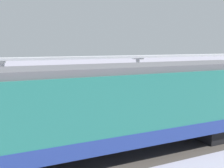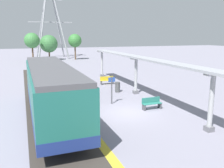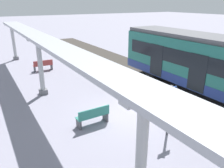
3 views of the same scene
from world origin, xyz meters
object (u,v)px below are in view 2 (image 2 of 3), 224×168
at_px(canopy_pillar_third, 136,76).
at_px(trash_bin, 118,87).
at_px(canopy_pillar_fourth, 102,64).
at_px(platform_info_sign, 112,87).
at_px(train_near_carriage, 51,91).
at_px(passenger_waiting_near_edge, 78,78).
at_px(bench_mid_platform, 107,80).
at_px(canopy_pillar_second, 211,102).
at_px(bench_far_end, 152,103).

height_order(canopy_pillar_third, trash_bin, canopy_pillar_third).
bearing_deg(canopy_pillar_fourth, platform_info_sign, -104.82).
height_order(canopy_pillar_third, platform_info_sign, canopy_pillar_third).
height_order(train_near_carriage, passenger_waiting_near_edge, train_near_carriage).
bearing_deg(platform_info_sign, bench_mid_platform, 73.40).
relative_size(bench_mid_platform, platform_info_sign, 0.69).
distance_m(bench_mid_platform, passenger_waiting_near_edge, 3.88).
relative_size(canopy_pillar_second, trash_bin, 3.45).
height_order(train_near_carriage, bench_far_end, train_near_carriage).
height_order(trash_bin, passenger_waiting_near_edge, passenger_waiting_near_edge).
distance_m(train_near_carriage, passenger_waiting_near_edge, 8.39).
height_order(bench_mid_platform, passenger_waiting_near_edge, passenger_waiting_near_edge).
distance_m(canopy_pillar_third, passenger_waiting_near_edge, 5.92).
bearing_deg(passenger_waiting_near_edge, platform_info_sign, -77.21).
distance_m(train_near_carriage, canopy_pillar_fourth, 16.07).
xyz_separation_m(bench_mid_platform, passenger_waiting_near_edge, (-3.56, -1.38, 0.67)).
xyz_separation_m(train_near_carriage, canopy_pillar_second, (8.07, -5.45, -0.13)).
height_order(canopy_pillar_second, passenger_waiting_near_edge, canopy_pillar_second).
bearing_deg(bench_mid_platform, canopy_pillar_third, -78.24).
height_order(train_near_carriage, trash_bin, train_near_carriage).
bearing_deg(canopy_pillar_second, bench_far_end, 101.58).
relative_size(canopy_pillar_second, passenger_waiting_near_edge, 1.87).
bearing_deg(bench_far_end, passenger_waiting_near_edge, 113.64).
distance_m(bench_far_end, trash_bin, 5.80).
height_order(canopy_pillar_fourth, platform_info_sign, canopy_pillar_fourth).
distance_m(trash_bin, passenger_waiting_near_edge, 4.16).
relative_size(canopy_pillar_third, canopy_pillar_fourth, 1.00).
bearing_deg(platform_info_sign, canopy_pillar_second, -65.34).
bearing_deg(passenger_waiting_near_edge, bench_far_end, -66.36).
height_order(canopy_pillar_second, bench_far_end, canopy_pillar_second).
relative_size(train_near_carriage, platform_info_sign, 5.80).
relative_size(train_near_carriage, passenger_waiting_near_edge, 7.15).
bearing_deg(bench_mid_platform, train_near_carriage, -127.97).
distance_m(canopy_pillar_fourth, passenger_waiting_near_edge, 7.82).
relative_size(train_near_carriage, canopy_pillar_second, 3.82).
height_order(platform_info_sign, passenger_waiting_near_edge, platform_info_sign).
bearing_deg(trash_bin, platform_info_sign, -118.63).
bearing_deg(canopy_pillar_fourth, bench_far_end, -93.84).
relative_size(canopy_pillar_fourth, bench_far_end, 2.22).
relative_size(canopy_pillar_fourth, passenger_waiting_near_edge, 1.87).
distance_m(canopy_pillar_second, trash_bin, 10.72).
bearing_deg(passenger_waiting_near_edge, canopy_pillar_third, -38.51).
xyz_separation_m(canopy_pillar_third, bench_mid_platform, (-1.05, 5.05, -1.25)).
bearing_deg(canopy_pillar_third, passenger_waiting_near_edge, 141.49).
bearing_deg(passenger_waiting_near_edge, canopy_pillar_fourth, 53.76).
distance_m(bench_mid_platform, bench_far_end, 9.68).
bearing_deg(bench_mid_platform, canopy_pillar_second, -85.84).
relative_size(canopy_pillar_second, canopy_pillar_third, 1.00).
distance_m(bench_mid_platform, platform_info_sign, 7.74).
relative_size(canopy_pillar_second, canopy_pillar_fourth, 1.00).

